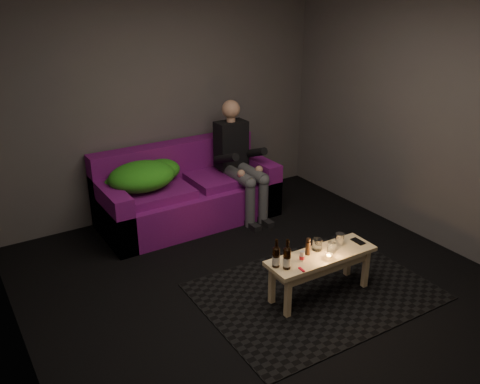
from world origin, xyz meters
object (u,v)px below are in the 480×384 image
(person, at_px, (239,158))
(sofa, at_px, (187,194))
(coffee_table, at_px, (321,261))
(steel_cup, at_px, (340,239))
(beer_bottle_a, at_px, (276,257))
(beer_bottle_b, at_px, (287,258))

(person, bearing_deg, sofa, 164.96)
(sofa, relative_size, coffee_table, 1.97)
(person, relative_size, coffee_table, 1.31)
(sofa, relative_size, steel_cup, 19.08)
(beer_bottle_a, bearing_deg, sofa, 85.17)
(sofa, height_order, person, person)
(coffee_table, xyz_separation_m, steel_cup, (0.25, 0.05, 0.12))
(coffee_table, relative_size, beer_bottle_a, 4.08)
(beer_bottle_b, bearing_deg, sofa, 87.00)
(beer_bottle_b, distance_m, steel_cup, 0.64)
(person, distance_m, beer_bottle_a, 1.95)
(beer_bottle_b, bearing_deg, steel_cup, 6.65)
(sofa, relative_size, beer_bottle_a, 8.02)
(coffee_table, bearing_deg, person, 80.24)
(beer_bottle_a, distance_m, beer_bottle_b, 0.09)
(coffee_table, distance_m, beer_bottle_b, 0.43)
(steel_cup, bearing_deg, person, 87.80)
(beer_bottle_a, xyz_separation_m, steel_cup, (0.70, 0.01, -0.04))
(coffee_table, distance_m, beer_bottle_a, 0.48)
(beer_bottle_a, relative_size, beer_bottle_b, 0.95)
(sofa, bearing_deg, beer_bottle_a, -94.83)
(beer_bottle_a, height_order, steel_cup, beer_bottle_a)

